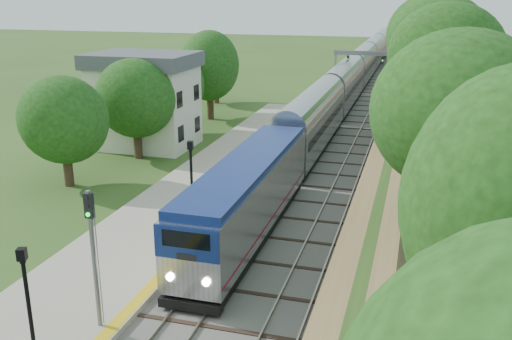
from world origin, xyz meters
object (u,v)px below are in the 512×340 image
(signal_gantry, at_px, (369,63))
(signal_platform, at_px, (93,245))
(signal_farside, at_px, (383,124))
(lamppost_far, at_px, (192,188))
(station_building, at_px, (145,99))
(lamppost_mid, at_px, (30,316))
(train, at_px, (353,78))

(signal_gantry, bearing_deg, signal_platform, -95.96)
(signal_gantry, relative_size, signal_farside, 1.23)
(lamppost_far, height_order, signal_farside, signal_farside)
(station_building, height_order, lamppost_mid, station_building)
(signal_gantry, distance_m, train, 7.20)
(station_building, bearing_deg, train, 65.84)
(lamppost_mid, bearing_deg, train, 86.58)
(signal_farside, bearing_deg, signal_gantry, 97.10)
(signal_gantry, height_order, train, signal_gantry)
(lamppost_mid, xyz_separation_m, lamppost_far, (0.37, 13.47, 0.11))
(station_building, bearing_deg, signal_gantry, 56.62)
(train, relative_size, signal_platform, 20.20)
(signal_platform, bearing_deg, lamppost_mid, -103.73)
(lamppost_far, distance_m, signal_platform, 10.60)
(train, bearing_deg, signal_gantry, -68.29)
(signal_gantry, bearing_deg, lamppost_mid, -96.39)
(station_building, height_order, signal_platform, station_building)
(signal_gantry, xyz_separation_m, signal_farside, (3.73, -29.92, -0.53))
(signal_gantry, relative_size, lamppost_mid, 1.85)
(station_building, bearing_deg, lamppost_far, -55.97)
(signal_farside, bearing_deg, train, 99.74)
(station_building, relative_size, lamppost_mid, 1.89)
(lamppost_mid, bearing_deg, signal_platform, 76.27)
(train, distance_m, lamppost_mid, 60.69)
(train, xyz_separation_m, signal_farside, (6.20, -36.13, 2.15))
(lamppost_far, bearing_deg, train, 86.05)
(lamppost_mid, height_order, lamppost_far, lamppost_far)
(station_building, distance_m, signal_platform, 28.67)
(station_building, height_order, train, station_building)
(signal_gantry, xyz_separation_m, lamppost_mid, (-6.09, -54.38, -2.41))
(station_building, xyz_separation_m, signal_gantry, (16.47, 24.99, 0.73))
(station_building, relative_size, train, 0.08)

